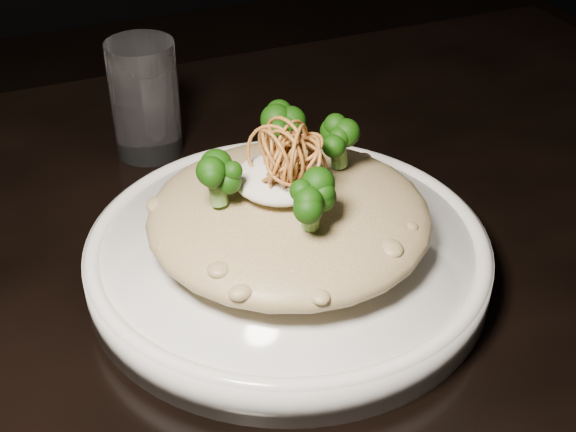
# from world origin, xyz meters

# --- Properties ---
(table) EXTENTS (1.10, 0.80, 0.75)m
(table) POSITION_xyz_m (0.00, 0.00, 0.67)
(table) COLOR black
(table) RESTS_ON ground
(plate) EXTENTS (0.31, 0.31, 0.03)m
(plate) POSITION_xyz_m (0.01, -0.01, 0.77)
(plate) COLOR silver
(plate) RESTS_ON table
(risotto) EXTENTS (0.21, 0.21, 0.05)m
(risotto) POSITION_xyz_m (0.01, -0.01, 0.80)
(risotto) COLOR brown
(risotto) RESTS_ON plate
(broccoli) EXTENTS (0.14, 0.14, 0.05)m
(broccoli) POSITION_xyz_m (0.01, -0.01, 0.85)
(broccoli) COLOR black
(broccoli) RESTS_ON risotto
(cheese) EXTENTS (0.07, 0.07, 0.02)m
(cheese) POSITION_xyz_m (0.01, -0.01, 0.84)
(cheese) COLOR silver
(cheese) RESTS_ON risotto
(shallots) EXTENTS (0.06, 0.06, 0.04)m
(shallots) POSITION_xyz_m (0.01, -0.01, 0.87)
(shallots) COLOR brown
(shallots) RESTS_ON cheese
(drinking_glass) EXTENTS (0.07, 0.07, 0.11)m
(drinking_glass) POSITION_xyz_m (-0.04, 0.21, 0.81)
(drinking_glass) COLOR white
(drinking_glass) RESTS_ON table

